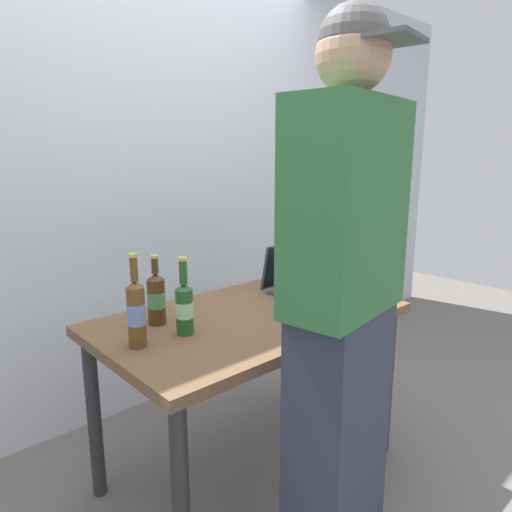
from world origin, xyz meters
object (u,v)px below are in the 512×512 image
at_px(laptop, 296,280).
at_px(beer_bottle_brown, 136,312).
at_px(beer_bottle_amber, 156,298).
at_px(beer_bottle_green, 185,306).
at_px(person_figure, 342,322).

relative_size(laptop, beer_bottle_brown, 0.92).
height_order(beer_bottle_amber, beer_bottle_green, beer_bottle_green).
distance_m(laptop, person_figure, 0.92).
bearing_deg(laptop, person_figure, -128.45).
xyz_separation_m(laptop, beer_bottle_green, (-0.73, -0.11, 0.05)).
height_order(laptop, person_figure, person_figure).
xyz_separation_m(laptop, person_figure, (-0.56, -0.71, 0.12)).
bearing_deg(beer_bottle_brown, beer_bottle_green, -4.20).
height_order(beer_bottle_amber, person_figure, person_figure).
distance_m(beer_bottle_brown, beer_bottle_green, 0.19).
bearing_deg(person_figure, beer_bottle_amber, 104.14).
height_order(beer_bottle_brown, beer_bottle_amber, beer_bottle_brown).
xyz_separation_m(beer_bottle_brown, beer_bottle_amber, (0.17, 0.15, -0.02)).
distance_m(laptop, beer_bottle_green, 0.74).
xyz_separation_m(laptop, beer_bottle_brown, (-0.93, -0.10, 0.07)).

